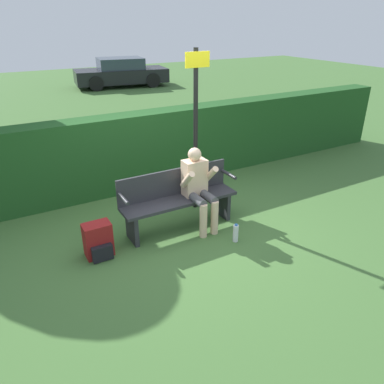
{
  "coord_description": "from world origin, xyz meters",
  "views": [
    {
      "loc": [
        -2.25,
        -4.35,
        2.91
      ],
      "look_at": [
        0.15,
        -0.1,
        0.6
      ],
      "focal_mm": 35.0,
      "sensor_mm": 36.0,
      "label": 1
    }
  ],
  "objects_px": {
    "water_bottle": "(236,233)",
    "signpost": "(196,125)",
    "park_bench": "(178,198)",
    "backpack": "(98,241)",
    "parked_car": "(121,73)",
    "person_seated": "(198,185)"
  },
  "relations": [
    {
      "from": "park_bench",
      "to": "signpost",
      "type": "distance_m",
      "value": 1.16
    },
    {
      "from": "water_bottle",
      "to": "backpack",
      "type": "bearing_deg",
      "value": 161.2
    },
    {
      "from": "park_bench",
      "to": "backpack",
      "type": "xyz_separation_m",
      "value": [
        -1.27,
        -0.17,
        -0.25
      ]
    },
    {
      "from": "person_seated",
      "to": "signpost",
      "type": "distance_m",
      "value": 0.96
    },
    {
      "from": "person_seated",
      "to": "parked_car",
      "type": "xyz_separation_m",
      "value": [
        3.27,
        12.47,
        -0.08
      ]
    },
    {
      "from": "signpost",
      "to": "backpack",
      "type": "bearing_deg",
      "value": -161.95
    },
    {
      "from": "backpack",
      "to": "signpost",
      "type": "xyz_separation_m",
      "value": [
        1.82,
        0.59,
        1.19
      ]
    },
    {
      "from": "person_seated",
      "to": "backpack",
      "type": "relative_size",
      "value": 2.57
    },
    {
      "from": "park_bench",
      "to": "water_bottle",
      "type": "xyz_separation_m",
      "value": [
        0.51,
        -0.78,
        -0.35
      ]
    },
    {
      "from": "person_seated",
      "to": "water_bottle",
      "type": "height_order",
      "value": "person_seated"
    },
    {
      "from": "water_bottle",
      "to": "parked_car",
      "type": "height_order",
      "value": "parked_car"
    },
    {
      "from": "park_bench",
      "to": "parked_car",
      "type": "distance_m",
      "value": 12.83
    },
    {
      "from": "water_bottle",
      "to": "parked_car",
      "type": "xyz_separation_m",
      "value": [
        3.03,
        13.11,
        0.46
      ]
    },
    {
      "from": "backpack",
      "to": "park_bench",
      "type": "bearing_deg",
      "value": 7.56
    },
    {
      "from": "park_bench",
      "to": "person_seated",
      "type": "relative_size",
      "value": 1.45
    },
    {
      "from": "park_bench",
      "to": "parked_car",
      "type": "bearing_deg",
      "value": 73.97
    },
    {
      "from": "person_seated",
      "to": "backpack",
      "type": "bearing_deg",
      "value": -178.58
    },
    {
      "from": "signpost",
      "to": "parked_car",
      "type": "height_order",
      "value": "signpost"
    },
    {
      "from": "water_bottle",
      "to": "signpost",
      "type": "bearing_deg",
      "value": 88.35
    },
    {
      "from": "person_seated",
      "to": "parked_car",
      "type": "relative_size",
      "value": 0.29
    },
    {
      "from": "signpost",
      "to": "parked_car",
      "type": "bearing_deg",
      "value": 75.87
    },
    {
      "from": "signpost",
      "to": "park_bench",
      "type": "bearing_deg",
      "value": -142.2
    }
  ]
}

